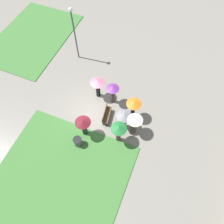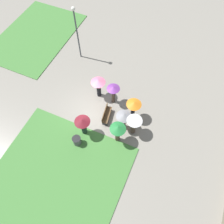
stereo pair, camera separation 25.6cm
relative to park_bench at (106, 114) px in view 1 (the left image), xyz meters
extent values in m
plane|color=gray|center=(0.03, 1.31, -0.46)|extent=(90.00, 90.00, 0.00)
cube|color=#427A38|center=(-6.16, 1.06, -0.43)|extent=(9.43, 8.56, 0.06)
cube|color=#427A38|center=(5.66, 10.25, -0.43)|extent=(9.49, 6.52, 0.06)
cube|color=brown|center=(0.01, -0.07, -0.03)|extent=(1.55, 0.65, 0.05)
cube|color=brown|center=(-0.02, 0.11, 0.22)|extent=(1.49, 0.29, 0.45)
cube|color=#232326|center=(-0.63, -0.17, -0.26)|extent=(0.14, 0.39, 0.40)
cube|color=#232326|center=(0.66, 0.04, -0.26)|extent=(0.14, 0.39, 0.40)
cylinder|color=#474C51|center=(4.95, 4.83, 1.87)|extent=(0.12, 0.12, 4.65)
sphere|color=white|center=(4.95, 4.83, 4.35)|extent=(0.32, 0.32, 0.32)
cylinder|color=#4C4C51|center=(-2.78, 1.01, -0.08)|extent=(0.57, 0.57, 0.76)
cylinder|color=black|center=(-2.78, 1.01, 0.32)|extent=(0.62, 0.62, 0.03)
cylinder|color=black|center=(1.69, 1.40, 0.09)|extent=(0.43, 0.43, 1.10)
sphere|color=tan|center=(1.69, 1.40, 0.75)|extent=(0.23, 0.23, 0.23)
cylinder|color=#4C4C4F|center=(1.69, 1.40, 1.04)|extent=(0.02, 0.02, 0.35)
cone|color=pink|center=(1.69, 1.40, 1.35)|extent=(1.14, 1.14, 0.27)
cylinder|color=#47382D|center=(-0.24, -1.48, 0.05)|extent=(0.53, 0.53, 1.01)
sphere|color=tan|center=(-0.24, -1.48, 0.67)|extent=(0.22, 0.22, 0.22)
cylinder|color=#4C4C4F|center=(-0.24, -1.48, 0.96)|extent=(0.02, 0.02, 0.35)
cone|color=gray|center=(-0.24, -1.48, 1.25)|extent=(1.09, 1.09, 0.25)
cylinder|color=black|center=(0.89, -1.80, 0.12)|extent=(0.35, 0.35, 1.15)
sphere|color=beige|center=(0.89, -1.80, 0.80)|extent=(0.21, 0.21, 0.21)
cylinder|color=#4C4C4F|center=(0.89, -1.80, 1.08)|extent=(0.02, 0.02, 0.35)
cone|color=orange|center=(0.89, -1.80, 1.38)|extent=(1.10, 1.10, 0.24)
cylinder|color=#47382D|center=(-1.36, -1.51, 0.13)|extent=(0.39, 0.39, 1.17)
sphere|color=beige|center=(-1.36, -1.51, 0.83)|extent=(0.22, 0.22, 0.22)
cylinder|color=#4C4C4F|center=(-1.36, -1.51, 1.11)|extent=(0.02, 0.02, 0.35)
cone|color=#237A38|center=(-1.36, -1.51, 1.42)|extent=(1.10, 1.10, 0.27)
cylinder|color=#47382D|center=(-0.31, -2.31, 0.11)|extent=(0.51, 0.51, 1.15)
sphere|color=tan|center=(-0.31, -2.31, 0.79)|extent=(0.20, 0.20, 0.20)
cylinder|color=#4C4C4F|center=(-0.31, -2.31, 1.07)|extent=(0.02, 0.02, 0.35)
cone|color=white|center=(-0.31, -2.31, 1.34)|extent=(1.09, 1.09, 0.20)
cylinder|color=#1E3328|center=(-1.80, 0.93, 0.10)|extent=(0.50, 0.50, 1.12)
sphere|color=tan|center=(-1.80, 0.93, 0.76)|extent=(0.20, 0.20, 0.20)
cylinder|color=#4C4C4F|center=(-1.80, 0.93, 1.03)|extent=(0.02, 0.02, 0.35)
cone|color=maroon|center=(-1.80, 0.93, 1.34)|extent=(1.11, 1.11, 0.27)
cylinder|color=#47382D|center=(1.58, 0.10, 0.11)|extent=(0.30, 0.30, 1.15)
sphere|color=tan|center=(1.58, 0.10, 0.79)|extent=(0.21, 0.21, 0.21)
cylinder|color=#4C4C4F|center=(1.58, 0.10, 1.07)|extent=(0.02, 0.02, 0.35)
cone|color=#703389|center=(1.58, 0.10, 1.34)|extent=(0.99, 0.99, 0.20)
camera|label=1|loc=(-7.49, -3.50, 14.28)|focal=35.00mm
camera|label=2|loc=(-7.39, -3.74, 14.28)|focal=35.00mm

